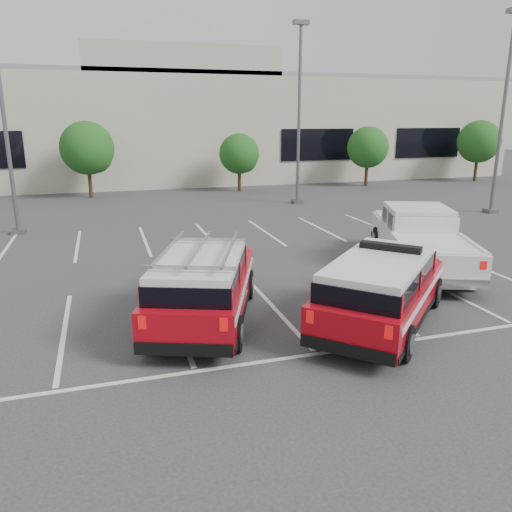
{
  "coord_description": "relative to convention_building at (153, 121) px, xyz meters",
  "views": [
    {
      "loc": [
        -4.21,
        -12.03,
        5.03
      ],
      "look_at": [
        -0.02,
        1.66,
        1.05
      ],
      "focal_mm": 35.0,
      "sensor_mm": 36.0,
      "label": 1
    }
  ],
  "objects": [
    {
      "name": "white_pickup",
      "position": [
        5.86,
        -29.65,
        -3.9
      ],
      "size": [
        4.57,
        7.04,
        2.04
      ],
      "rotation": [
        0.0,
        0.0,
        -0.37
      ],
      "color": "silver",
      "rests_on": "ground"
    },
    {
      "name": "light_pole_right",
      "position": [
        15.82,
        -21.86,
        0.47
      ],
      "size": [
        0.9,
        0.6,
        10.24
      ],
      "color": "#59595E",
      "rests_on": "ground"
    },
    {
      "name": "tree_mid_left",
      "position": [
        -5.09,
        -9.82,
        -1.68
      ],
      "size": [
        3.37,
        3.37,
        4.85
      ],
      "color": "#3F2B19",
      "rests_on": "ground"
    },
    {
      "name": "light_pole_mid",
      "position": [
        6.82,
        -15.86,
        0.47
      ],
      "size": [
        0.9,
        0.6,
        10.24
      ],
      "color": "#59595E",
      "rests_on": "ground"
    },
    {
      "name": "ladder_suv",
      "position": [
        -2.19,
        -32.22,
        -3.88
      ],
      "size": [
        3.81,
        5.69,
        2.09
      ],
      "rotation": [
        0.0,
        0.0,
        -0.36
      ],
      "color": "#A10712",
      "rests_on": "ground"
    },
    {
      "name": "light_pole_left",
      "position": [
        -8.18,
        -19.86,
        0.47
      ],
      "size": [
        0.9,
        0.6,
        10.24
      ],
      "color": "#59595E",
      "rests_on": "ground"
    },
    {
      "name": "tree_right",
      "position": [
        14.91,
        -9.82,
        -1.95
      ],
      "size": [
        3.07,
        3.07,
        4.42
      ],
      "color": "#3F2B19",
      "rests_on": "ground"
    },
    {
      "name": "stall_markings",
      "position": [
        -0.18,
        -27.36,
        -4.71
      ],
      "size": [
        23.0,
        15.0,
        0.01
      ],
      "primitive_type": "cube",
      "color": "silver",
      "rests_on": "ground"
    },
    {
      "name": "tree_mid_right",
      "position": [
        4.91,
        -9.82,
        -2.22
      ],
      "size": [
        2.77,
        2.77,
        3.99
      ],
      "color": "#3F2B19",
      "rests_on": "ground"
    },
    {
      "name": "fire_chief_suv",
      "position": [
        2.03,
        -33.66,
        -3.91
      ],
      "size": [
        5.46,
        5.41,
        1.98
      ],
      "rotation": [
        0.0,
        0.0,
        -0.79
      ],
      "color": "#A10712",
      "rests_on": "ground"
    },
    {
      "name": "ground",
      "position": [
        -0.18,
        -31.86,
        -4.72
      ],
      "size": [
        120.0,
        120.0,
        0.0
      ],
      "primitive_type": "plane",
      "color": "#303032",
      "rests_on": "ground"
    },
    {
      "name": "convention_building",
      "position": [
        0.0,
        0.0,
        0.0
      ],
      "size": [
        60.0,
        16.99,
        13.2
      ],
      "color": "#C0B6A2",
      "rests_on": "ground"
    },
    {
      "name": "tree_far_right",
      "position": [
        24.91,
        -9.82,
        -1.68
      ],
      "size": [
        3.37,
        3.37,
        4.85
      ],
      "color": "#3F2B19",
      "rests_on": "ground"
    }
  ]
}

